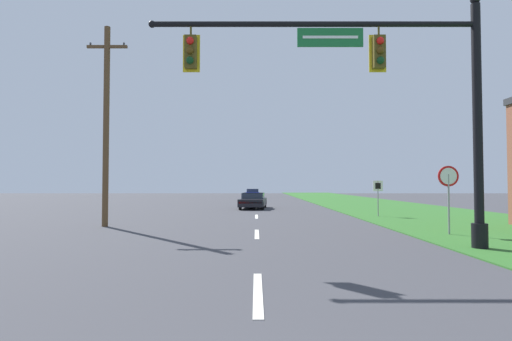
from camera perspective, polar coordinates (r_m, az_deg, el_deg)
The scene contains 8 objects.
grass_verge_right at distance 32.74m, azimuth 18.79°, elevation -5.09°, with size 10.00×110.00×0.04m.
road_center_line at distance 23.02m, azimuth 0.03°, elevation -6.60°, with size 0.16×34.80×0.01m.
signal_mast at distance 12.46m, azimuth 19.01°, elevation 10.36°, with size 9.80×0.47×7.39m.
car_ahead at distance 30.59m, azimuth -0.47°, elevation -4.33°, with size 2.19×4.67×1.19m.
far_car at distance 55.34m, azimuth -0.55°, elevation -3.27°, with size 1.82×4.56×1.19m.
stop_sign at distance 16.25m, azimuth 25.73°, elevation -1.79°, with size 0.76×0.07×2.50m.
route_sign_post at distance 23.90m, azimuth 16.97°, elevation -2.70°, with size 0.55×0.06×2.03m.
utility_pole_near at distance 19.07m, azimuth -20.67°, elevation 6.45°, with size 1.80×0.26×8.93m.
Camera 1 is at (-0.03, -0.94, 1.87)m, focal length 28.00 mm.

